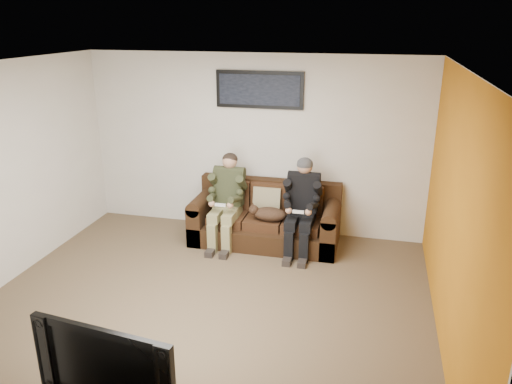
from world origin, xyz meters
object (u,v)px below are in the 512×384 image
(framed_poster, at_px, (259,90))
(television, at_px, (113,359))
(person_right, at_px, (302,201))
(person_left, at_px, (227,195))
(cat, at_px, (268,214))
(sofa, at_px, (266,220))

(framed_poster, xyz_separation_m, television, (-0.10, -4.17, -1.38))
(person_right, relative_size, framed_poster, 1.02)
(framed_poster, height_order, television, framed_poster)
(person_left, xyz_separation_m, cat, (0.61, -0.07, -0.19))
(cat, xyz_separation_m, framed_poster, (-0.28, 0.64, 1.59))
(person_left, xyz_separation_m, person_right, (1.06, 0.00, 0.00))
(person_right, relative_size, cat, 1.94)
(framed_poster, bearing_deg, television, -91.34)
(framed_poster, distance_m, television, 4.39)
(person_left, relative_size, television, 1.12)
(sofa, distance_m, framed_poster, 1.84)
(person_left, height_order, framed_poster, framed_poster)
(television, bearing_deg, sofa, 92.27)
(television, bearing_deg, person_right, 83.86)
(sofa, xyz_separation_m, person_left, (-0.53, -0.17, 0.39))
(sofa, relative_size, person_right, 1.61)
(person_left, relative_size, cat, 1.93)
(sofa, height_order, person_left, person_left)
(sofa, bearing_deg, framed_poster, 117.00)
(person_left, height_order, cat, person_left)
(cat, xyz_separation_m, television, (-0.38, -3.53, 0.20))
(sofa, relative_size, television, 1.81)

